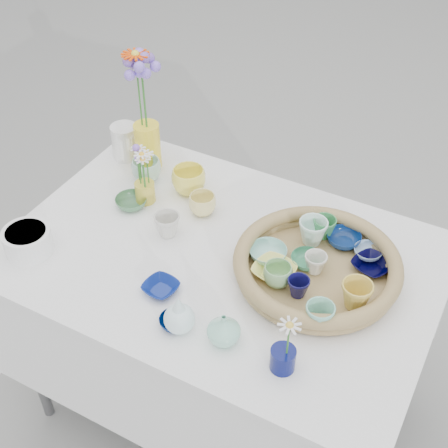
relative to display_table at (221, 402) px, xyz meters
The scene contains 34 objects.
ground 0.00m from the display_table, ahead, with size 80.00×80.00×0.00m, color gray.
display_table is the anchor object (origin of this frame).
wicker_tray 0.85m from the display_table, 10.12° to the left, with size 0.47×0.47×0.08m, color brown, non-canonical shape.
tray_ceramic_0 0.88m from the display_table, 33.11° to the left, with size 0.10×0.10×0.03m, color navy.
tray_ceramic_1 0.91m from the display_table, 18.16° to the left, with size 0.10×0.10×0.03m, color black.
tray_ceramic_2 0.92m from the display_table, ahead, with size 0.09×0.09×0.08m, color gold.
tray_ceramic_3 0.84m from the display_table, 15.07° to the left, with size 0.09×0.09×0.03m, color #39855E.
tray_ceramic_4 0.84m from the display_table, 12.01° to the right, with size 0.08×0.08×0.06m, color #80BA7D.
tray_ceramic_5 0.81m from the display_table, 14.95° to the left, with size 0.11×0.11×0.03m, color #8DCFC4.
tray_ceramic_6 0.87m from the display_table, 35.86° to the left, with size 0.09×0.09×0.08m, color #CEF4E8.
tray_ceramic_7 0.86m from the display_table, 10.45° to the left, with size 0.06×0.06×0.06m, color silver.
tray_ceramic_8 0.90m from the display_table, 25.28° to the left, with size 0.08×0.08×0.03m, color #9BC5F6.
tray_ceramic_9 0.86m from the display_table, 11.63° to the right, with size 0.06×0.06×0.06m, color #0F0D43.
tray_ceramic_10 0.82m from the display_table, ahead, with size 0.12×0.12×0.03m, color #FFF772.
tray_ceramic_11 0.90m from the display_table, 19.83° to the right, with size 0.08×0.08×0.07m, color #7DCCB1.
tray_ceramic_12 0.87m from the display_table, 40.01° to the left, with size 0.07×0.07×0.07m, color #358849.
loose_ceramic_0 0.87m from the display_table, 137.54° to the left, with size 0.11×0.11×0.09m, color #F8E952.
loose_ceramic_1 0.82m from the display_table, 135.11° to the left, with size 0.09×0.09×0.07m, color #ECDC81.
loose_ceramic_2 0.86m from the display_table, behind, with size 0.10×0.10×0.03m, color #407049.
loose_ceramic_3 0.82m from the display_table, behind, with size 0.08×0.08×0.07m, color beige.
loose_ceramic_4 0.81m from the display_table, 110.69° to the right, with size 0.10×0.10×0.02m, color navy.
loose_ceramic_5 0.92m from the display_table, 152.41° to the left, with size 0.10×0.10×0.08m, color #A1CCB8.
loose_ceramic_6 0.83m from the display_table, 85.81° to the right, with size 0.08×0.08×0.03m, color #001346.
fluted_bowl 0.98m from the display_table, 153.75° to the right, with size 0.14×0.14×0.07m, color white, non-canonical shape.
bud_vase_paleblue 0.88m from the display_table, 82.30° to the right, with size 0.08×0.08×0.13m, color white, non-canonical shape.
bud_vase_seafoam 0.87m from the display_table, 60.09° to the right, with size 0.09×0.09×0.09m, color #92DABE.
bud_vase_cobalt 0.90m from the display_table, 40.80° to the right, with size 0.06×0.06×0.06m, color #070E4E.
single_daisy 0.98m from the display_table, 40.23° to the right, with size 0.07×0.07×0.12m, color white, non-canonical shape.
tall_vase_yellow 0.99m from the display_table, 147.34° to the left, with size 0.09×0.09×0.16m, color yellow.
gerbera 1.18m from the display_table, 148.40° to the left, with size 0.10×0.10×0.27m, color #F34605, non-canonical shape.
hydrangea 1.16m from the display_table, 147.50° to the left, with size 0.09×0.09×0.31m, color #7A55B4, non-canonical shape.
white_pitcher 1.03m from the display_table, 151.96° to the left, with size 0.13×0.09×0.12m, color white, non-canonical shape.
daisy_cup 0.87m from the display_table, 162.02° to the left, with size 0.06×0.06×0.07m, color gold.
daisy_posy 0.98m from the display_table, 162.15° to the left, with size 0.08×0.08×0.15m, color white, non-canonical shape.
Camera 1 is at (0.64, -1.16, 2.04)m, focal length 50.00 mm.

